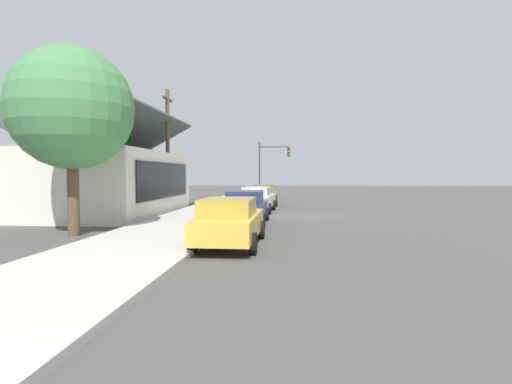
% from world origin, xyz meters
% --- Properties ---
extents(ground_plane, '(120.00, 120.00, 0.00)m').
position_xyz_m(ground_plane, '(0.00, 0.00, 0.00)').
color(ground_plane, '#4C4947').
extents(sidewalk_curb, '(60.00, 4.20, 0.16)m').
position_xyz_m(sidewalk_curb, '(0.00, 5.60, 0.08)').
color(sidewalk_curb, beige).
rests_on(sidewalk_curb, ground).
extents(car_mustard, '(4.76, 2.04, 1.59)m').
position_xyz_m(car_mustard, '(-9.63, 2.68, 0.82)').
color(car_mustard, gold).
rests_on(car_mustard, ground).
extents(car_navy, '(4.79, 1.99, 1.59)m').
position_xyz_m(car_navy, '(-3.81, 2.81, 0.82)').
color(car_navy, navy).
rests_on(car_navy, ground).
extents(car_ivory, '(4.90, 2.10, 1.59)m').
position_xyz_m(car_ivory, '(2.37, 2.80, 0.82)').
color(car_ivory, silver).
rests_on(car_ivory, ground).
extents(car_olive, '(4.72, 2.09, 1.59)m').
position_xyz_m(car_olive, '(8.14, 2.77, 0.81)').
color(car_olive, olive).
rests_on(car_olive, ground).
extents(storefront_building, '(11.55, 8.26, 5.89)m').
position_xyz_m(storefront_building, '(0.16, 11.98, 1.98)').
color(storefront_building, silver).
rests_on(storefront_building, ground).
extents(shade_tree, '(4.64, 4.64, 7.18)m').
position_xyz_m(shade_tree, '(-7.94, 9.00, 4.84)').
color(shade_tree, brown).
rests_on(shade_tree, ground).
extents(traffic_light_main, '(0.37, 2.79, 5.20)m').
position_xyz_m(traffic_light_main, '(13.49, 2.54, 3.49)').
color(traffic_light_main, '#383833').
rests_on(traffic_light_main, ground).
extents(utility_pole_wooden, '(1.80, 0.24, 7.50)m').
position_xyz_m(utility_pole_wooden, '(1.38, 8.20, 3.93)').
color(utility_pole_wooden, brown).
rests_on(utility_pole_wooden, ground).
extents(fire_hydrant_red, '(0.22, 0.22, 0.71)m').
position_xyz_m(fire_hydrant_red, '(-5.06, 4.20, 0.50)').
color(fire_hydrant_red, red).
rests_on(fire_hydrant_red, sidewalk_curb).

